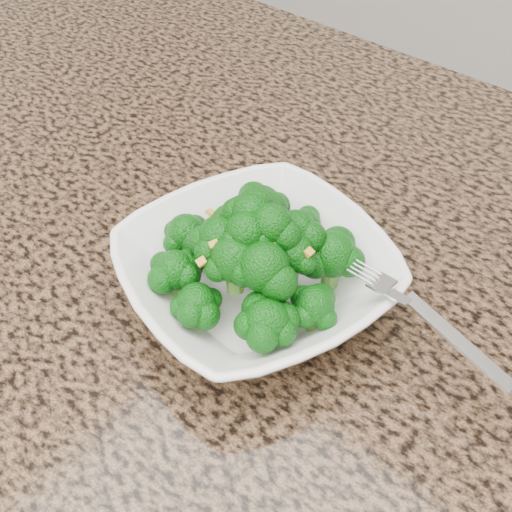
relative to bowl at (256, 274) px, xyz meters
The scene contains 6 objects.
cabinet 0.51m from the bowl, 158.40° to the right, with size 1.55×0.95×0.87m, color #321F14.
granite_counter 0.12m from the bowl, 158.40° to the right, with size 1.64×1.04×0.03m, color brown.
bowl is the anchor object (origin of this frame).
broccoli_pile 0.06m from the bowl, ahead, with size 0.20×0.20×0.07m, color #0A590B, non-canonical shape.
garlic_topping 0.10m from the bowl, ahead, with size 0.12×0.12×0.01m, color gold, non-canonical shape.
fork 0.13m from the bowl, 12.63° to the left, with size 0.16×0.03×0.01m, color silver, non-canonical shape.
Camera 1 is at (0.35, 0.05, 1.33)m, focal length 45.00 mm.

